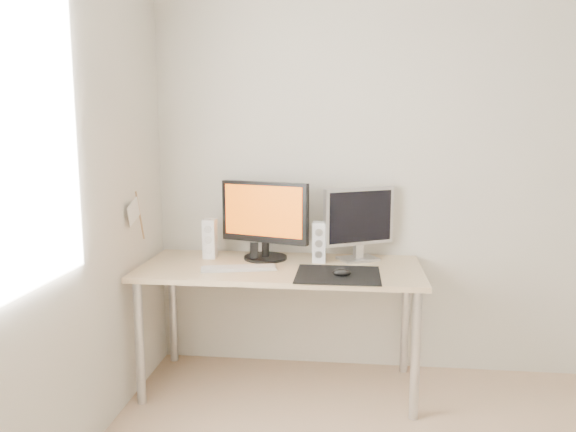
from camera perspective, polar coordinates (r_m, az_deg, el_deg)
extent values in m
plane|color=silver|center=(3.51, 15.27, 4.39)|extent=(3.50, 0.00, 3.50)
cube|color=black|center=(3.04, 5.10, -5.96)|extent=(0.45, 0.40, 0.00)
ellipsoid|color=black|center=(3.00, 5.47, -5.75)|extent=(0.10, 0.06, 0.04)
cube|color=#D1B587|center=(3.22, -0.78, -5.36)|extent=(1.60, 0.70, 0.03)
cylinder|color=silver|center=(3.24, -14.85, -12.36)|extent=(0.05, 0.05, 0.70)
cylinder|color=silver|center=(3.06, 12.82, -13.63)|extent=(0.05, 0.05, 0.70)
cylinder|color=silver|center=(3.75, -11.61, -9.23)|extent=(0.05, 0.05, 0.70)
cylinder|color=silver|center=(3.60, 11.81, -10.07)|extent=(0.05, 0.05, 0.70)
cylinder|color=black|center=(3.39, -2.30, -4.24)|extent=(0.33, 0.33, 0.02)
cylinder|color=black|center=(3.37, -2.31, -3.11)|extent=(0.05, 0.05, 0.12)
cube|color=black|center=(3.32, -2.39, 0.39)|extent=(0.54, 0.21, 0.36)
cube|color=#E75F0C|center=(3.30, -2.58, 0.51)|extent=(0.48, 0.15, 0.30)
cube|color=#B9B9BB|center=(3.38, 7.12, -4.34)|extent=(0.27, 0.25, 0.01)
cube|color=silver|center=(3.37, 7.14, -3.39)|extent=(0.06, 0.06, 0.10)
cube|color=silver|center=(3.33, 7.21, -0.02)|extent=(0.41, 0.26, 0.34)
cube|color=black|center=(3.31, 7.40, -0.08)|extent=(0.36, 0.21, 0.30)
cube|color=white|center=(3.42, -7.93, -2.29)|extent=(0.08, 0.09, 0.24)
cylinder|color=silver|center=(3.39, -8.08, -3.50)|extent=(0.05, 0.01, 0.05)
cylinder|color=#B6B6B8|center=(3.38, -8.11, -2.43)|extent=(0.05, 0.01, 0.05)
cylinder|color=#B1B1B3|center=(3.37, -8.13, -1.35)|extent=(0.05, 0.01, 0.05)
cube|color=white|center=(3.29, 3.19, -2.66)|extent=(0.08, 0.09, 0.24)
cylinder|color=silver|center=(3.26, 3.14, -3.92)|extent=(0.05, 0.01, 0.05)
cylinder|color=#B1B1B3|center=(3.25, 3.15, -2.81)|extent=(0.05, 0.01, 0.05)
cylinder|color=#B9B9BB|center=(3.24, 3.16, -1.69)|extent=(0.05, 0.01, 0.05)
cube|color=silver|center=(3.15, -5.00, -5.35)|extent=(0.44, 0.22, 0.01)
cube|color=silver|center=(3.15, -5.00, -5.21)|extent=(0.41, 0.20, 0.01)
cube|color=black|center=(3.33, -3.46, -4.48)|extent=(0.06, 0.05, 0.01)
cube|color=black|center=(3.32, -3.47, -3.55)|extent=(0.05, 0.02, 0.10)
cylinder|color=#A57F54|center=(3.27, -14.82, 0.03)|extent=(0.01, 0.10, 0.29)
cube|color=white|center=(3.19, -15.39, 0.49)|extent=(0.00, 0.19, 0.15)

